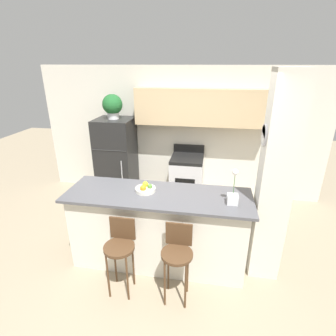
% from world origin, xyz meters
% --- Properties ---
extents(ground_plane, '(14.00, 14.00, 0.00)m').
position_xyz_m(ground_plane, '(0.00, 0.00, 0.00)').
color(ground_plane, gray).
extents(wall_back, '(5.60, 0.38, 2.55)m').
position_xyz_m(wall_back, '(0.16, 2.12, 1.49)').
color(wall_back, silver).
rests_on(wall_back, ground_plane).
extents(pillar_right, '(0.38, 0.32, 2.55)m').
position_xyz_m(pillar_right, '(1.38, 0.06, 1.28)').
color(pillar_right, silver).
rests_on(pillar_right, ground_plane).
extents(counter_bar, '(2.36, 0.76, 1.05)m').
position_xyz_m(counter_bar, '(0.00, 0.00, 0.53)').
color(counter_bar, silver).
rests_on(counter_bar, ground_plane).
extents(refrigerator, '(0.70, 0.71, 1.60)m').
position_xyz_m(refrigerator, '(-1.22, 1.79, 0.80)').
color(refrigerator, black).
rests_on(refrigerator, ground_plane).
extents(stove_range, '(0.61, 0.65, 1.07)m').
position_xyz_m(stove_range, '(0.19, 1.83, 0.46)').
color(stove_range, silver).
rests_on(stove_range, ground_plane).
extents(bar_stool_left, '(0.36, 0.36, 0.94)m').
position_xyz_m(bar_stool_left, '(-0.33, -0.55, 0.62)').
color(bar_stool_left, '#4C331E').
rests_on(bar_stool_left, ground_plane).
extents(bar_stool_right, '(0.36, 0.36, 0.94)m').
position_xyz_m(bar_stool_right, '(0.33, -0.55, 0.62)').
color(bar_stool_right, '#4C331E').
rests_on(bar_stool_right, ground_plane).
extents(potted_plant_on_fridge, '(0.37, 0.37, 0.45)m').
position_xyz_m(potted_plant_on_fridge, '(-1.22, 1.79, 1.85)').
color(potted_plant_on_fridge, silver).
rests_on(potted_plant_on_fridge, refrigerator).
extents(orchid_vase, '(0.12, 0.12, 0.44)m').
position_xyz_m(orchid_vase, '(0.91, -0.09, 1.16)').
color(orchid_vase, white).
rests_on(orchid_vase, counter_bar).
extents(fruit_bowl, '(0.26, 0.26, 0.12)m').
position_xyz_m(fruit_bowl, '(-0.17, 0.04, 1.08)').
color(fruit_bowl, silver).
rests_on(fruit_bowl, counter_bar).
extents(trash_bin, '(0.28, 0.28, 0.38)m').
position_xyz_m(trash_bin, '(-0.65, 1.55, 0.19)').
color(trash_bin, black).
rests_on(trash_bin, ground_plane).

